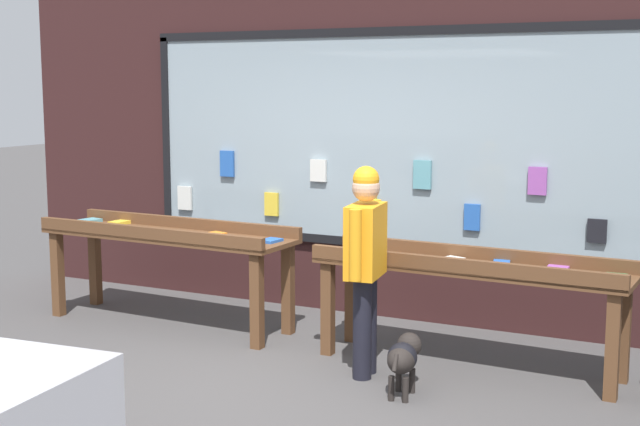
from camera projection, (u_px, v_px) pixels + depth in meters
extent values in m
plane|color=#474444|center=(231.00, 386.00, 6.44)|extent=(40.00, 40.00, 0.00)
cube|color=#331919|center=(366.00, 122.00, 8.30)|extent=(7.75, 0.20, 3.63)
cube|color=#8C9EA8|center=(397.00, 140.00, 8.05)|extent=(5.07, 0.03, 1.93)
cube|color=black|center=(398.00, 31.00, 7.91)|extent=(5.15, 0.06, 0.08)
cube|color=black|center=(395.00, 245.00, 8.19)|extent=(5.15, 0.06, 0.08)
cube|color=black|center=(167.00, 133.00, 9.17)|extent=(0.08, 0.06, 1.93)
cube|color=silver|center=(185.00, 198.00, 9.13)|extent=(0.16, 0.03, 0.24)
cube|color=#2659B2|center=(227.00, 164.00, 8.84)|extent=(0.15, 0.03, 0.26)
cube|color=yellow|center=(272.00, 204.00, 8.68)|extent=(0.15, 0.03, 0.23)
cube|color=silver|center=(318.00, 170.00, 8.40)|extent=(0.16, 0.03, 0.21)
cube|color=yellow|center=(369.00, 209.00, 8.22)|extent=(0.15, 0.03, 0.26)
cube|color=#5999A5|center=(422.00, 175.00, 7.94)|extent=(0.16, 0.03, 0.26)
cube|color=#2659B2|center=(472.00, 217.00, 7.78)|extent=(0.14, 0.03, 0.23)
cube|color=#994CA5|center=(537.00, 181.00, 7.49)|extent=(0.16, 0.03, 0.24)
cube|color=black|center=(597.00, 231.00, 7.32)|extent=(0.16, 0.03, 0.20)
cube|color=brown|center=(58.00, 274.00, 8.36)|extent=(0.09, 0.09, 0.80)
cube|color=brown|center=(257.00, 301.00, 7.31)|extent=(0.09, 0.09, 0.80)
cube|color=brown|center=(95.00, 264.00, 8.80)|extent=(0.09, 0.09, 0.80)
cube|color=brown|center=(288.00, 289.00, 7.75)|extent=(0.09, 0.09, 0.80)
cube|color=brown|center=(167.00, 235.00, 7.99)|extent=(2.44, 0.75, 0.04)
cube|color=brown|center=(145.00, 234.00, 7.72)|extent=(2.42, 0.14, 0.12)
cube|color=brown|center=(188.00, 224.00, 8.25)|extent=(2.42, 0.14, 0.12)
cube|color=#5999A5|center=(89.00, 221.00, 8.60)|extent=(0.19, 0.23, 0.03)
cube|color=yellow|center=(120.00, 223.00, 8.50)|extent=(0.15, 0.20, 0.03)
cube|color=red|center=(117.00, 231.00, 8.02)|extent=(0.13, 0.20, 0.03)
cube|color=#5999A5|center=(149.00, 231.00, 8.04)|extent=(0.17, 0.24, 0.02)
cube|color=silver|center=(172.00, 236.00, 7.77)|extent=(0.18, 0.22, 0.03)
cube|color=orange|center=(213.00, 234.00, 7.89)|extent=(0.19, 0.23, 0.02)
cube|color=silver|center=(233.00, 239.00, 7.59)|extent=(0.17, 0.22, 0.03)
cube|color=#2659B2|center=(271.00, 241.00, 7.55)|extent=(0.16, 0.20, 0.02)
cube|color=brown|center=(328.00, 308.00, 7.15)|extent=(0.09, 0.09, 0.76)
cube|color=brown|center=(613.00, 347.00, 6.11)|extent=(0.09, 0.09, 0.76)
cube|color=brown|center=(352.00, 297.00, 7.53)|extent=(0.09, 0.09, 0.76)
cube|color=brown|center=(624.00, 332.00, 6.48)|extent=(0.09, 0.09, 0.76)
cube|color=brown|center=(470.00, 268.00, 6.76)|extent=(2.43, 0.67, 0.04)
cube|color=brown|center=(458.00, 267.00, 6.52)|extent=(2.42, 0.14, 0.12)
cube|color=brown|center=(481.00, 255.00, 6.98)|extent=(2.42, 0.14, 0.12)
cube|color=#2659B2|center=(338.00, 252.00, 7.19)|extent=(0.19, 0.25, 0.03)
cube|color=#2659B2|center=(385.00, 260.00, 6.93)|extent=(0.18, 0.24, 0.02)
cube|color=silver|center=(451.00, 259.00, 6.95)|extent=(0.20, 0.23, 0.02)
cube|color=#2659B2|center=(501.00, 263.00, 6.78)|extent=(0.17, 0.23, 0.02)
cube|color=#994CA5|center=(558.00, 268.00, 6.61)|extent=(0.16, 0.22, 0.02)
cube|color=#338C4C|center=(615.00, 277.00, 6.31)|extent=(0.15, 0.20, 0.02)
cylinder|color=black|center=(362.00, 329.00, 6.56)|extent=(0.14, 0.14, 0.76)
cylinder|color=black|center=(368.00, 324.00, 6.70)|extent=(0.14, 0.14, 0.76)
cube|color=orange|center=(366.00, 241.00, 6.54)|extent=(0.28, 0.45, 0.54)
cylinder|color=orange|center=(355.00, 245.00, 6.28)|extent=(0.09, 0.09, 0.51)
cylinder|color=orange|center=(375.00, 233.00, 6.80)|extent=(0.09, 0.09, 0.51)
sphere|color=tan|center=(366.00, 188.00, 6.48)|extent=(0.21, 0.21, 0.21)
sphere|color=orange|center=(366.00, 179.00, 6.47)|extent=(0.20, 0.20, 0.20)
ellipsoid|color=black|center=(402.00, 359.00, 6.19)|extent=(0.24, 0.36, 0.20)
ellipsoid|color=black|center=(402.00, 357.00, 6.19)|extent=(0.23, 0.23, 0.21)
sphere|color=black|center=(409.00, 345.00, 6.38)|extent=(0.18, 0.18, 0.18)
cylinder|color=black|center=(395.00, 363.00, 6.00)|extent=(0.04, 0.10, 0.12)
cylinder|color=black|center=(412.00, 381.00, 6.30)|extent=(0.04, 0.04, 0.18)
cylinder|color=black|center=(398.00, 379.00, 6.33)|extent=(0.04, 0.04, 0.18)
cylinder|color=black|center=(405.00, 390.00, 6.11)|extent=(0.04, 0.04, 0.18)
cylinder|color=black|center=(391.00, 388.00, 6.14)|extent=(0.04, 0.04, 0.18)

